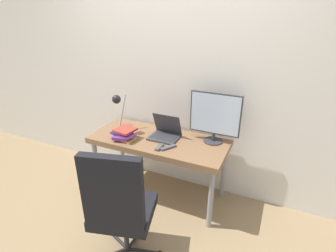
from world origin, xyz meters
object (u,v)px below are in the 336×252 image
(monitor, at_px, (215,116))
(book_stack, at_px, (124,134))
(desk_lamp, at_px, (119,105))
(laptop, at_px, (165,133))
(office_chair, at_px, (119,205))

(monitor, height_order, book_stack, monitor)
(book_stack, bearing_deg, desk_lamp, 132.85)
(laptop, relative_size, monitor, 0.59)
(desk_lamp, bearing_deg, monitor, 10.48)
(desk_lamp, relative_size, office_chair, 0.40)
(office_chair, height_order, book_stack, office_chair)
(laptop, height_order, desk_lamp, desk_lamp)
(laptop, relative_size, desk_lamp, 0.70)
(desk_lamp, bearing_deg, laptop, 7.55)
(desk_lamp, xyz_separation_m, office_chair, (0.58, -0.90, -0.43))
(book_stack, bearing_deg, laptop, 30.59)
(monitor, height_order, office_chair, monitor)
(monitor, bearing_deg, desk_lamp, -169.52)
(office_chair, bearing_deg, book_stack, 120.48)
(laptop, xyz_separation_m, office_chair, (0.07, -0.97, -0.18))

